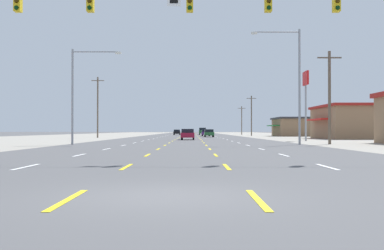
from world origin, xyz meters
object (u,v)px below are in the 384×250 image
Objects in this scene: sedan_center_turn_nearest at (189,134)px; streetlight_left_row_0 at (79,88)px; sedan_inner_right_near at (210,133)px; suv_inner_right_far at (203,131)px; sedan_inner_left_midfar at (178,132)px; pole_sign_right_row_1 at (307,88)px; sedan_inner_right_mid at (207,133)px; streetlight_right_row_0 at (296,78)px.

streetlight_left_row_0 is (-9.59, -20.62, 4.30)m from sedan_center_turn_nearest.
sedan_inner_right_near is at bearing 73.55° from streetlight_left_row_0.
suv_inner_right_far is 87.76m from streetlight_left_row_0.
sedan_inner_left_midfar is at bearing -151.43° from suv_inner_right_far.
sedan_inner_right_mid is at bearing 103.33° from pole_sign_right_row_1.
sedan_center_turn_nearest is 1.00× the size of sedan_inner_right_mid.
sedan_inner_right_near is at bearing -79.02° from sedan_inner_left_midfar.
sedan_inner_right_near is 0.92× the size of suv_inner_right_far.
sedan_center_turn_nearest is 1.00× the size of sedan_inner_right_near.
sedan_inner_right_mid is 1.00× the size of sedan_inner_left_midfar.
pole_sign_right_row_1 reaches higher than sedan_center_turn_nearest.
pole_sign_right_row_1 reaches higher than sedan_inner_right_mid.
streetlight_left_row_0 reaches higher than sedan_inner_right_near.
pole_sign_right_row_1 is 14.66m from streetlight_right_row_0.
sedan_inner_right_near is at bearing 97.50° from streetlight_right_row_0.
streetlight_left_row_0 reaches higher than suv_inner_right_far.
sedan_inner_left_midfar is 71.39m from pole_sign_right_row_1.
sedan_inner_right_mid is (3.59, 38.23, 0.00)m from sedan_center_turn_nearest.
sedan_center_turn_nearest is 0.44× the size of streetlight_right_row_0.
streetlight_right_row_0 is at bearing -80.92° from sedan_inner_left_midfar.
streetlight_left_row_0 is (-23.83, -13.95, -1.31)m from pole_sign_right_row_1.
sedan_center_turn_nearest is at bearing 154.88° from pole_sign_right_row_1.
sedan_center_turn_nearest is 16.69m from pole_sign_right_row_1.
streetlight_left_row_0 is 0.83× the size of streetlight_right_row_0.
pole_sign_right_row_1 is 27.64m from streetlight_left_row_0.
streetlight_left_row_0 reaches higher than pole_sign_right_row_1.
pole_sign_right_row_1 is (10.44, -31.38, 5.62)m from sedan_inner_right_near.
streetlight_right_row_0 reaches higher than sedan_inner_right_near.
streetlight_left_row_0 is (-13.38, -45.33, 4.30)m from sedan_inner_right_near.
pole_sign_right_row_1 is 0.98× the size of streetlight_left_row_0.
sedan_inner_right_near is at bearing 108.41° from pole_sign_right_row_1.
sedan_inner_right_mid is at bearing 90.85° from sedan_inner_right_near.
sedan_inner_right_mid is 0.53× the size of streetlight_left_row_0.
sedan_inner_right_mid is at bearing 95.98° from streetlight_right_row_0.
sedan_center_turn_nearest is at bearing -86.79° from sedan_inner_left_midfar.
streetlight_right_row_0 is at bearing -64.69° from sedan_center_turn_nearest.
sedan_inner_right_near and sedan_inner_left_midfar have the same top height.
sedan_inner_right_near is 1.00× the size of sedan_inner_left_midfar.
sedan_inner_right_near is 13.53m from sedan_inner_right_mid.
sedan_center_turn_nearest and sedan_inner_right_mid have the same top height.
streetlight_right_row_0 reaches higher than sedan_center_turn_nearest.
sedan_inner_left_midfar is at bearing 93.21° from sedan_center_turn_nearest.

